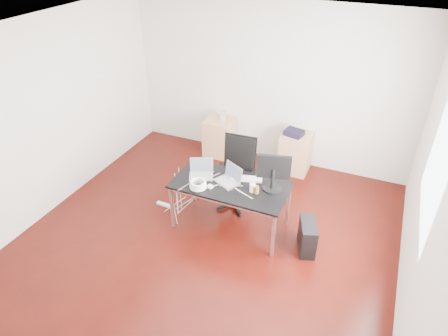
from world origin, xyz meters
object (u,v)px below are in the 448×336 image
at_px(desk, 231,187).
at_px(office_chair, 237,169).
at_px(filing_cabinet_right, 295,153).
at_px(filing_cabinet_left, 220,137).
at_px(pc_tower, 307,236).

height_order(desk, office_chair, office_chair).
relative_size(desk, office_chair, 1.48).
bearing_deg(filing_cabinet_right, filing_cabinet_left, 180.00).
bearing_deg(office_chair, desk, -79.35).
bearing_deg(desk, office_chair, 103.74).
distance_m(desk, filing_cabinet_left, 2.13).
relative_size(filing_cabinet_left, filing_cabinet_right, 1.00).
xyz_separation_m(desk, office_chair, (-0.14, 0.57, -0.07)).
distance_m(desk, pc_tower, 1.22).
distance_m(desk, filing_cabinet_right, 1.94).
distance_m(office_chair, filing_cabinet_left, 1.57).
bearing_deg(pc_tower, office_chair, 135.52).
bearing_deg(office_chair, pc_tower, -28.38).
bearing_deg(filing_cabinet_left, filing_cabinet_right, 0.00).
relative_size(office_chair, pc_tower, 2.40).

